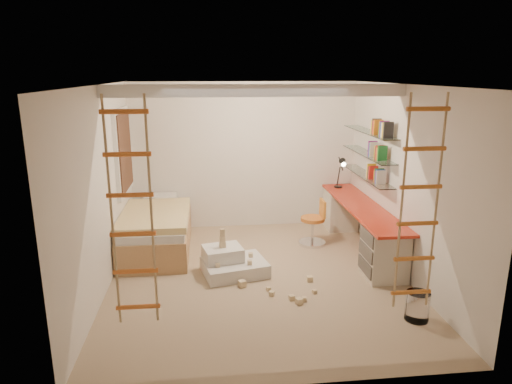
{
  "coord_description": "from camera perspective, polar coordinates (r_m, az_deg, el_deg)",
  "views": [
    {
      "loc": [
        -0.67,
        -5.75,
        2.75
      ],
      "look_at": [
        0.0,
        0.3,
        1.15
      ],
      "focal_mm": 32.0,
      "sensor_mm": 36.0,
      "label": 1
    }
  ],
  "objects": [
    {
      "name": "floor",
      "position": [
        6.41,
        0.3,
        -10.68
      ],
      "size": [
        4.5,
        4.5,
        0.0
      ],
      "primitive_type": "plane",
      "color": "tan",
      "rests_on": "ground"
    },
    {
      "name": "ceiling_beam",
      "position": [
        6.09,
        0.0,
        12.57
      ],
      "size": [
        4.0,
        0.18,
        0.16
      ],
      "primitive_type": "cube",
      "color": "white",
      "rests_on": "ceiling"
    },
    {
      "name": "window_frame",
      "position": [
        7.46,
        -16.33,
        4.89
      ],
      "size": [
        0.06,
        1.15,
        1.35
      ],
      "primitive_type": "cube",
      "color": "white",
      "rests_on": "wall_left"
    },
    {
      "name": "window_blind",
      "position": [
        7.45,
        -16.02,
        4.9
      ],
      "size": [
        0.02,
        1.0,
        1.2
      ],
      "primitive_type": "cube",
      "color": "#4C2D1E",
      "rests_on": "window_frame"
    },
    {
      "name": "rope_ladder_left",
      "position": [
        4.24,
        -15.29,
        -2.76
      ],
      "size": [
        0.41,
        0.04,
        2.13
      ],
      "primitive_type": null,
      "color": "orange",
      "rests_on": "ceiling"
    },
    {
      "name": "rope_ladder_right",
      "position": [
        4.65,
        19.72,
        -1.58
      ],
      "size": [
        0.41,
        0.04,
        2.13
      ],
      "primitive_type": null,
      "color": "orange",
      "rests_on": "ceiling"
    },
    {
      "name": "waste_bin",
      "position": [
        5.67,
        19.52,
        -13.3
      ],
      "size": [
        0.27,
        0.27,
        0.34
      ],
      "primitive_type": "cylinder",
      "color": "white",
      "rests_on": "floor"
    },
    {
      "name": "desk",
      "position": [
        7.41,
        12.86,
        -4.11
      ],
      "size": [
        0.56,
        2.8,
        0.75
      ],
      "color": "red",
      "rests_on": "floor"
    },
    {
      "name": "shelves",
      "position": [
        7.44,
        13.79,
        4.63
      ],
      "size": [
        0.25,
        1.8,
        0.71
      ],
      "color": "white",
      "rests_on": "wall_right"
    },
    {
      "name": "bed",
      "position": [
        7.43,
        -12.27,
        -4.63
      ],
      "size": [
        1.02,
        2.0,
        0.69
      ],
      "color": "#AD7F51",
      "rests_on": "floor"
    },
    {
      "name": "task_lamp",
      "position": [
        8.09,
        10.66,
        2.97
      ],
      "size": [
        0.14,
        0.36,
        0.57
      ],
      "color": "black",
      "rests_on": "desk"
    },
    {
      "name": "swivel_chair",
      "position": [
        7.55,
        7.23,
        -4.51
      ],
      "size": [
        0.45,
        0.45,
        0.75
      ],
      "color": "#B86523",
      "rests_on": "floor"
    },
    {
      "name": "play_platform",
      "position": [
        6.5,
        -3.12,
        -8.89
      ],
      "size": [
        0.98,
        0.84,
        0.38
      ],
      "color": "silver",
      "rests_on": "floor"
    },
    {
      "name": "toy_blocks",
      "position": [
        6.14,
        0.72,
        -9.95
      ],
      "size": [
        1.3,
        1.14,
        0.65
      ],
      "color": "#CCB284",
      "rests_on": "floor"
    },
    {
      "name": "books",
      "position": [
        7.42,
        13.85,
        5.6
      ],
      "size": [
        0.14,
        0.7,
        0.92
      ],
      "color": "white",
      "rests_on": "shelves"
    }
  ]
}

